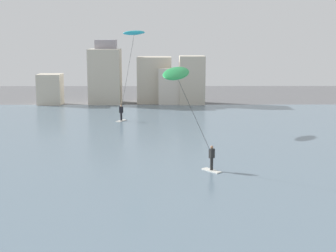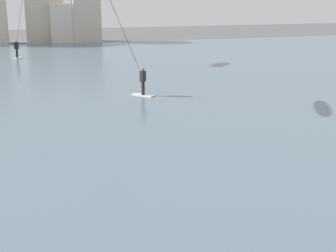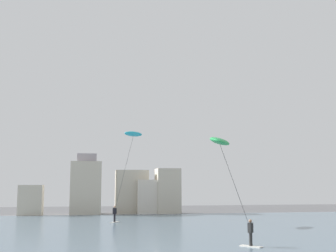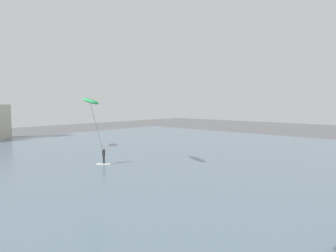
# 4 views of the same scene
# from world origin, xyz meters

# --- Properties ---
(water_bay) EXTENTS (84.00, 52.00, 0.10)m
(water_bay) POSITION_xyz_m (0.00, 30.77, 0.05)
(water_bay) COLOR slate
(water_bay) RESTS_ON ground
(kitesurfer_green) EXTENTS (4.09, 3.98, 6.83)m
(kitesurfer_green) POSITION_xyz_m (2.48, 25.23, 6.02)
(kitesurfer_green) COLOR silver
(kitesurfer_green) RESTS_ON water_bay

